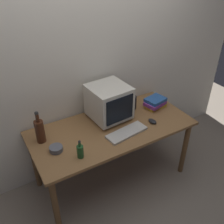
{
  "coord_description": "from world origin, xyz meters",
  "views": [
    {
      "loc": [
        -1.04,
        -1.77,
        2.25
      ],
      "look_at": [
        0.0,
        0.0,
        0.91
      ],
      "focal_mm": 40.49,
      "sensor_mm": 36.0,
      "label": 1
    }
  ],
  "objects_px": {
    "book_stack": "(155,103)",
    "metal_canister": "(132,102)",
    "crt_monitor": "(109,102)",
    "keyboard": "(127,132)",
    "computer_mouse": "(152,121)",
    "cd_spindle": "(56,149)",
    "bottle_tall": "(40,130)",
    "bottle_short": "(80,151)"
  },
  "relations": [
    {
      "from": "bottle_short",
      "to": "metal_canister",
      "type": "relative_size",
      "value": 1.21
    },
    {
      "from": "crt_monitor",
      "to": "keyboard",
      "type": "relative_size",
      "value": 0.98
    },
    {
      "from": "keyboard",
      "to": "computer_mouse",
      "type": "height_order",
      "value": "computer_mouse"
    },
    {
      "from": "computer_mouse",
      "to": "bottle_short",
      "type": "xyz_separation_m",
      "value": [
        -0.85,
        -0.09,
        0.05
      ]
    },
    {
      "from": "keyboard",
      "to": "bottle_tall",
      "type": "relative_size",
      "value": 1.28
    },
    {
      "from": "book_stack",
      "to": "cd_spindle",
      "type": "distance_m",
      "value": 1.23
    },
    {
      "from": "computer_mouse",
      "to": "metal_canister",
      "type": "bearing_deg",
      "value": 86.78
    },
    {
      "from": "book_stack",
      "to": "metal_canister",
      "type": "xyz_separation_m",
      "value": [
        -0.24,
        0.11,
        0.02
      ]
    },
    {
      "from": "cd_spindle",
      "to": "metal_canister",
      "type": "height_order",
      "value": "metal_canister"
    },
    {
      "from": "crt_monitor",
      "to": "bottle_short",
      "type": "relative_size",
      "value": 2.28
    },
    {
      "from": "crt_monitor",
      "to": "keyboard",
      "type": "height_order",
      "value": "crt_monitor"
    },
    {
      "from": "book_stack",
      "to": "metal_canister",
      "type": "bearing_deg",
      "value": 155.28
    },
    {
      "from": "keyboard",
      "to": "metal_canister",
      "type": "relative_size",
      "value": 2.8
    },
    {
      "from": "crt_monitor",
      "to": "metal_canister",
      "type": "distance_m",
      "value": 0.34
    },
    {
      "from": "bottle_tall",
      "to": "crt_monitor",
      "type": "bearing_deg",
      "value": 1.15
    },
    {
      "from": "bottle_short",
      "to": "metal_canister",
      "type": "bearing_deg",
      "value": 27.28
    },
    {
      "from": "crt_monitor",
      "to": "book_stack",
      "type": "bearing_deg",
      "value": -7.82
    },
    {
      "from": "keyboard",
      "to": "metal_canister",
      "type": "distance_m",
      "value": 0.47
    },
    {
      "from": "book_stack",
      "to": "metal_canister",
      "type": "distance_m",
      "value": 0.26
    },
    {
      "from": "crt_monitor",
      "to": "book_stack",
      "type": "distance_m",
      "value": 0.58
    },
    {
      "from": "bottle_tall",
      "to": "book_stack",
      "type": "bearing_deg",
      "value": -2.73
    },
    {
      "from": "cd_spindle",
      "to": "computer_mouse",
      "type": "bearing_deg",
      "value": -5.19
    },
    {
      "from": "bottle_tall",
      "to": "book_stack",
      "type": "height_order",
      "value": "bottle_tall"
    },
    {
      "from": "bottle_short",
      "to": "metal_canister",
      "type": "height_order",
      "value": "bottle_short"
    },
    {
      "from": "bottle_short",
      "to": "cd_spindle",
      "type": "height_order",
      "value": "bottle_short"
    },
    {
      "from": "crt_monitor",
      "to": "cd_spindle",
      "type": "relative_size",
      "value": 3.44
    },
    {
      "from": "crt_monitor",
      "to": "computer_mouse",
      "type": "bearing_deg",
      "value": -41.72
    },
    {
      "from": "computer_mouse",
      "to": "metal_canister",
      "type": "distance_m",
      "value": 0.34
    },
    {
      "from": "bottle_short",
      "to": "crt_monitor",
      "type": "bearing_deg",
      "value": 37.78
    },
    {
      "from": "crt_monitor",
      "to": "computer_mouse",
      "type": "height_order",
      "value": "crt_monitor"
    },
    {
      "from": "bottle_tall",
      "to": "cd_spindle",
      "type": "bearing_deg",
      "value": -70.28
    },
    {
      "from": "bottle_short",
      "to": "cd_spindle",
      "type": "distance_m",
      "value": 0.24
    },
    {
      "from": "book_stack",
      "to": "cd_spindle",
      "type": "xyz_separation_m",
      "value": [
        -1.22,
        -0.14,
        -0.03
      ]
    },
    {
      "from": "computer_mouse",
      "to": "bottle_tall",
      "type": "bearing_deg",
      "value": 157.98
    },
    {
      "from": "computer_mouse",
      "to": "book_stack",
      "type": "relative_size",
      "value": 0.38
    },
    {
      "from": "bottle_tall",
      "to": "bottle_short",
      "type": "relative_size",
      "value": 1.82
    },
    {
      "from": "book_stack",
      "to": "computer_mouse",
      "type": "bearing_deg",
      "value": -133.27
    },
    {
      "from": "keyboard",
      "to": "bottle_tall",
      "type": "bearing_deg",
      "value": 150.72
    },
    {
      "from": "book_stack",
      "to": "metal_canister",
      "type": "height_order",
      "value": "metal_canister"
    },
    {
      "from": "computer_mouse",
      "to": "cd_spindle",
      "type": "height_order",
      "value": "cd_spindle"
    },
    {
      "from": "keyboard",
      "to": "computer_mouse",
      "type": "xyz_separation_m",
      "value": [
        0.33,
        0.02,
        0.01
      ]
    },
    {
      "from": "cd_spindle",
      "to": "crt_monitor",
      "type": "bearing_deg",
      "value": 17.8
    }
  ]
}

